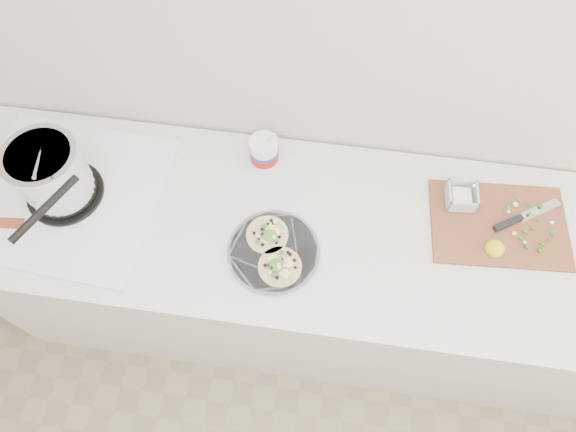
# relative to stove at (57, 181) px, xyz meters

# --- Properties ---
(counter) EXTENTS (2.44, 0.66, 0.90)m
(counter) POSITION_rel_stove_xyz_m (0.82, 0.01, -0.54)
(counter) COLOR silver
(counter) RESTS_ON ground
(stove) EXTENTS (0.63, 0.59, 0.28)m
(stove) POSITION_rel_stove_xyz_m (0.00, 0.00, 0.00)
(stove) COLOR silver
(stove) RESTS_ON counter
(taco_plate) EXTENTS (0.28, 0.28, 0.04)m
(taco_plate) POSITION_rel_stove_xyz_m (0.69, -0.10, -0.08)
(taco_plate) COLOR slate
(taco_plate) RESTS_ON counter
(tub) EXTENTS (0.10, 0.10, 0.21)m
(tub) POSITION_rel_stove_xyz_m (0.61, 0.22, -0.03)
(tub) COLOR white
(tub) RESTS_ON counter
(cutboard) EXTENTS (0.44, 0.32, 0.07)m
(cutboard) POSITION_rel_stove_xyz_m (1.36, 0.10, -0.08)
(cutboard) COLOR brown
(cutboard) RESTS_ON counter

